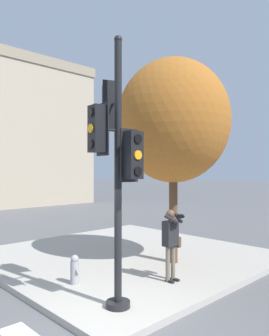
% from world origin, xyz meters
% --- Properties ---
extents(ground_plane, '(160.00, 160.00, 0.00)m').
position_xyz_m(ground_plane, '(0.00, 0.00, 0.00)').
color(ground_plane, '#5B5B5E').
extents(sidewalk_corner, '(8.00, 8.00, 0.15)m').
position_xyz_m(sidewalk_corner, '(3.50, 3.50, 0.07)').
color(sidewalk_corner, '#ADA89E').
rests_on(sidewalk_corner, ground_plane).
extents(traffic_signal_pole, '(1.01, 1.28, 5.44)m').
position_xyz_m(traffic_signal_pole, '(0.50, 0.48, 3.21)').
color(traffic_signal_pole, black).
rests_on(traffic_signal_pole, sidewalk_corner).
extents(person_photographer, '(0.58, 0.54, 1.76)m').
position_xyz_m(person_photographer, '(2.54, 0.74, 1.20)').
color(person_photographer, black).
rests_on(person_photographer, sidewalk_corner).
extents(street_tree, '(3.35, 3.35, 6.05)m').
position_xyz_m(street_tree, '(3.85, 1.74, 4.34)').
color(street_tree, brown).
rests_on(street_tree, sidewalk_corner).
extents(fire_hydrant, '(0.20, 0.26, 0.70)m').
position_xyz_m(fire_hydrant, '(0.70, 2.21, 0.49)').
color(fire_hydrant, '#99999E').
rests_on(fire_hydrant, sidewalk_corner).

